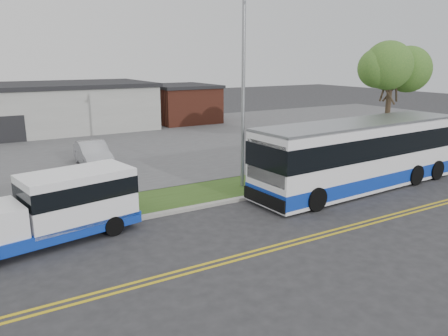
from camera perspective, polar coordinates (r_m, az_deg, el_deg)
ground at (r=18.97m, az=-0.65°, el=-6.03°), size 140.00×140.00×0.00m
lane_line_north at (r=15.99m, az=6.37°, el=-10.09°), size 70.00×0.12×0.01m
lane_line_south at (r=15.77m, az=7.03°, el=-10.47°), size 70.00×0.12×0.01m
curb at (r=19.85m, az=-2.24°, el=-4.88°), size 80.00×0.30×0.15m
verge at (r=21.38m, az=-4.54°, el=-3.57°), size 80.00×3.30×0.10m
parking_lot at (r=34.24m, az=-15.01°, el=2.76°), size 80.00×25.00×0.10m
commercial_building at (r=42.75m, az=-26.76°, el=6.82°), size 25.40×10.40×4.35m
brick_wing at (r=45.96m, az=-5.55°, el=8.40°), size 6.30×7.30×3.90m
tree_east at (r=29.37m, az=21.09°, el=12.59°), size 5.20×5.20×8.33m
streetlight_near at (r=21.73m, az=2.64°, el=10.69°), size 0.35×1.53×9.50m
shuttle_bus at (r=17.16m, az=-20.46°, el=-4.50°), size 6.69×3.16×2.47m
transit_bus at (r=23.35m, az=17.30°, el=1.68°), size 12.65×3.59×3.47m
pedestrian at (r=19.84m, az=-12.96°, el=-2.43°), size 0.79×0.73×1.81m
parked_car_a at (r=27.85m, az=-16.75°, el=1.76°), size 1.78×4.62×1.50m
grocery_bag_left at (r=19.75m, az=-13.45°, el=-4.80°), size 0.32×0.32×0.32m
grocery_bag_right at (r=20.37m, az=-12.26°, el=-4.15°), size 0.32×0.32×0.32m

